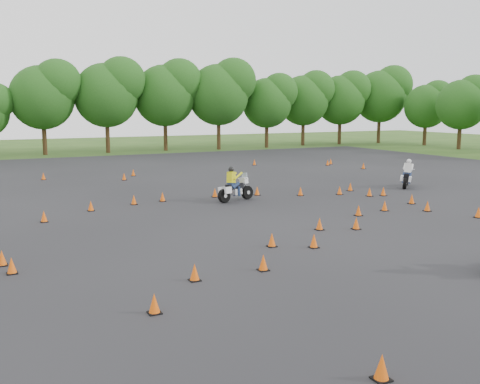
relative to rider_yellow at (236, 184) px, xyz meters
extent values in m
plane|color=#2D5119|center=(-1.91, -8.24, -0.88)|extent=(140.00, 140.00, 0.00)
plane|color=black|center=(-1.91, -2.24, -0.87)|extent=(62.00, 62.00, 0.00)
cone|color=#E65509|center=(-2.87, -8.60, -0.65)|extent=(0.26, 0.26, 0.45)
cone|color=#E65509|center=(15.03, 8.48, -0.65)|extent=(0.26, 0.26, 0.45)
cone|color=#E65509|center=(1.37, -7.77, -0.65)|extent=(0.26, 0.26, 0.45)
cone|color=#E65509|center=(-7.77, 12.81, -0.65)|extent=(0.26, 0.26, 0.45)
cone|color=#E65509|center=(-0.50, 1.55, -0.65)|extent=(0.26, 0.26, 0.45)
cone|color=#E65509|center=(-11.17, -6.92, -0.65)|extent=(0.26, 0.26, 0.45)
cone|color=#E65509|center=(-6.54, -10.78, -0.65)|extent=(0.26, 0.26, 0.45)
cone|color=#E65509|center=(-1.67, -9.34, -0.65)|extent=(0.26, 0.26, 0.45)
cone|color=#E65509|center=(-10.96, -7.89, -0.65)|extent=(0.26, 0.26, 0.45)
cone|color=#E65509|center=(8.76, 14.56, -0.65)|extent=(0.26, 0.26, 0.45)
cone|color=#E65509|center=(4.92, -5.36, -0.65)|extent=(0.26, 0.26, 0.45)
cone|color=#E65509|center=(0.03, -7.23, -0.65)|extent=(0.26, 0.26, 0.45)
cone|color=#E65509|center=(-4.42, -10.81, -0.65)|extent=(0.26, 0.26, 0.45)
cone|color=#E65509|center=(3.14, -5.72, -0.65)|extent=(0.26, 0.26, 0.45)
cone|color=#E65509|center=(3.81, -0.03, -0.65)|extent=(0.26, 0.26, 0.45)
cone|color=#E65509|center=(1.77, 1.09, -0.65)|extent=(0.26, 0.26, 0.45)
cone|color=#E65509|center=(7.23, 0.10, -0.65)|extent=(0.26, 0.26, 0.45)
cone|color=#E65509|center=(6.97, -1.86, -0.65)|extent=(0.26, 0.26, 0.45)
cone|color=#E65509|center=(14.04, 11.75, -0.65)|extent=(0.26, 0.26, 0.45)
cone|color=#E65509|center=(-7.11, 0.59, -0.65)|extent=(0.26, 0.26, 0.45)
cone|color=#E65509|center=(7.76, -2.04, -0.65)|extent=(0.26, 0.26, 0.45)
cone|color=#E65509|center=(5.89, -0.69, -0.65)|extent=(0.26, 0.26, 0.45)
cone|color=#E65509|center=(6.60, -6.30, -0.65)|extent=(0.26, 0.26, 0.45)
cone|color=#E65509|center=(-3.38, 1.54, -0.65)|extent=(0.26, 0.26, 0.45)
cone|color=#E65509|center=(14.79, 12.38, -0.65)|extent=(0.26, 0.26, 0.45)
cone|color=#E65509|center=(-9.31, -0.99, -0.65)|extent=(0.26, 0.26, 0.45)
cone|color=#E65509|center=(-3.10, 10.28, -0.65)|extent=(0.26, 0.26, 0.45)
cone|color=#E65509|center=(-4.91, 1.31, -0.65)|extent=(0.26, 0.26, 0.45)
cone|color=#E65509|center=(7.47, -8.34, -0.65)|extent=(0.26, 0.26, 0.45)
cone|color=#E65509|center=(-5.63, -17.24, -0.65)|extent=(0.26, 0.26, 0.45)
cone|color=#E65509|center=(7.34, -4.56, -0.65)|extent=(0.26, 0.26, 0.45)
cone|color=#E65509|center=(-1.98, 12.15, -0.65)|extent=(0.26, 0.26, 0.45)
cone|color=#E65509|center=(-8.23, -12.56, -0.65)|extent=(0.26, 0.26, 0.45)
camera|label=1|loc=(-11.67, -23.88, 3.80)|focal=40.00mm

